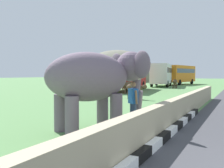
{
  "coord_description": "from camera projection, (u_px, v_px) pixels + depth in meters",
  "views": [
    {
      "loc": [
        -5.2,
        1.61,
        1.96
      ],
      "look_at": [
        2.75,
        5.69,
        1.6
      ],
      "focal_mm": 40.39,
      "sensor_mm": 36.0,
      "label": 1
    }
  ],
  "objects": [
    {
      "name": "cow_mid",
      "position": [
        135.0,
        88.0,
        19.57
      ],
      "size": [
        0.89,
        1.93,
        1.23
      ],
      "color": "#473323",
      "rests_on": "ground_plane"
    },
    {
      "name": "hill_east",
      "position": [
        118.0,
        81.0,
        66.87
      ],
      "size": [
        25.89,
        20.71,
        16.49
      ],
      "color": "slate",
      "rests_on": "ground_plane"
    },
    {
      "name": "elephant",
      "position": [
        98.0,
        78.0,
        8.88
      ],
      "size": [
        3.97,
        3.4,
        2.83
      ],
      "color": "slate",
      "rests_on": "ground_plane"
    },
    {
      "name": "striped_curb",
      "position": [
        134.0,
        161.0,
        5.28
      ],
      "size": [
        16.2,
        0.2,
        0.24
      ],
      "color": "white",
      "rests_on": "ground_plane"
    },
    {
      "name": "cow_far",
      "position": [
        175.0,
        82.0,
        34.23
      ],
      "size": [
        1.9,
        0.69,
        1.23
      ],
      "color": "#473323",
      "rests_on": "ground_plane"
    },
    {
      "name": "barrier_parapet",
      "position": [
        155.0,
        123.0,
        7.49
      ],
      "size": [
        28.0,
        0.36,
        1.0
      ],
      "primitive_type": "cube",
      "color": "tan",
      "rests_on": "ground_plane"
    },
    {
      "name": "bus_red",
      "position": [
        128.0,
        73.0,
        29.98
      ],
      "size": [
        9.72,
        3.91,
        3.5
      ],
      "color": "#B21E1E",
      "rests_on": "ground_plane"
    },
    {
      "name": "bus_white",
      "position": [
        162.0,
        73.0,
        39.67
      ],
      "size": [
        8.3,
        3.72,
        3.5
      ],
      "color": "silver",
      "rests_on": "ground_plane"
    },
    {
      "name": "person_handler",
      "position": [
        133.0,
        101.0,
        9.71
      ],
      "size": [
        0.5,
        0.58,
        1.66
      ],
      "color": "navy",
      "rests_on": "ground_plane"
    },
    {
      "name": "bus_orange",
      "position": [
        180.0,
        73.0,
        46.93
      ],
      "size": [
        10.02,
        4.06,
        3.5
      ],
      "color": "orange",
      "rests_on": "ground_plane"
    },
    {
      "name": "cow_near",
      "position": [
        128.0,
        85.0,
        24.85
      ],
      "size": [
        1.85,
        1.3,
        1.23
      ],
      "color": "#473323",
      "rests_on": "ground_plane"
    }
  ]
}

